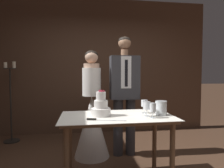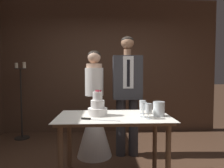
{
  "view_description": "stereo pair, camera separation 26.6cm",
  "coord_description": "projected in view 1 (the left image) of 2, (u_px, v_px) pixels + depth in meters",
  "views": [
    {
      "loc": [
        -0.38,
        -2.19,
        1.29
      ],
      "look_at": [
        0.01,
        0.44,
        1.14
      ],
      "focal_mm": 32.0,
      "sensor_mm": 36.0,
      "label": 1
    },
    {
      "loc": [
        -0.11,
        -2.21,
        1.29
      ],
      "look_at": [
        0.01,
        0.44,
        1.14
      ],
      "focal_mm": 32.0,
      "sensor_mm": 36.0,
      "label": 2
    }
  ],
  "objects": [
    {
      "name": "groom",
      "position": [
        124.0,
        90.0,
        3.1
      ],
      "size": [
        0.44,
        0.25,
        1.85
      ],
      "color": "#38383D",
      "rests_on": "ground_plane"
    },
    {
      "name": "wine_glass_far",
      "position": [
        144.0,
        104.0,
        2.42
      ],
      "size": [
        0.08,
        0.08,
        0.16
      ],
      "color": "silver",
      "rests_on": "cake_table"
    },
    {
      "name": "wall_back",
      "position": [
        100.0,
        66.0,
        4.36
      ],
      "size": [
        4.75,
        0.12,
        2.87
      ],
      "primitive_type": "cube",
      "color": "#513828",
      "rests_on": "ground_plane"
    },
    {
      "name": "cake_table",
      "position": [
        117.0,
        125.0,
        2.29
      ],
      "size": [
        1.28,
        0.71,
        0.8
      ],
      "color": "#8E6B4C",
      "rests_on": "ground_plane"
    },
    {
      "name": "bride",
      "position": [
        92.0,
        118.0,
        3.05
      ],
      "size": [
        0.54,
        0.54,
        1.63
      ],
      "color": "white",
      "rests_on": "ground_plane"
    },
    {
      "name": "wine_glass_middle",
      "position": [
        147.0,
        106.0,
        2.25
      ],
      "size": [
        0.08,
        0.08,
        0.17
      ],
      "color": "silver",
      "rests_on": "cake_table"
    },
    {
      "name": "candle_stand",
      "position": [
        11.0,
        106.0,
        3.71
      ],
      "size": [
        0.28,
        0.28,
        1.5
      ],
      "color": "black",
      "rests_on": "ground_plane"
    },
    {
      "name": "wine_glass_near",
      "position": [
        153.0,
        108.0,
        2.16
      ],
      "size": [
        0.07,
        0.07,
        0.16
      ],
      "color": "silver",
      "rests_on": "cake_table"
    },
    {
      "name": "hurricane_candle",
      "position": [
        161.0,
        108.0,
        2.31
      ],
      "size": [
        0.13,
        0.13,
        0.17
      ],
      "color": "silver",
      "rests_on": "cake_table"
    },
    {
      "name": "cake_knife",
      "position": [
        99.0,
        120.0,
        2.06
      ],
      "size": [
        0.4,
        0.12,
        0.02
      ],
      "rotation": [
        0.0,
        0.0,
        -0.25
      ],
      "color": "silver",
      "rests_on": "cake_table"
    },
    {
      "name": "tiered_cake",
      "position": [
        101.0,
        107.0,
        2.27
      ],
      "size": [
        0.22,
        0.22,
        0.3
      ],
      "color": "white",
      "rests_on": "cake_table"
    }
  ]
}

